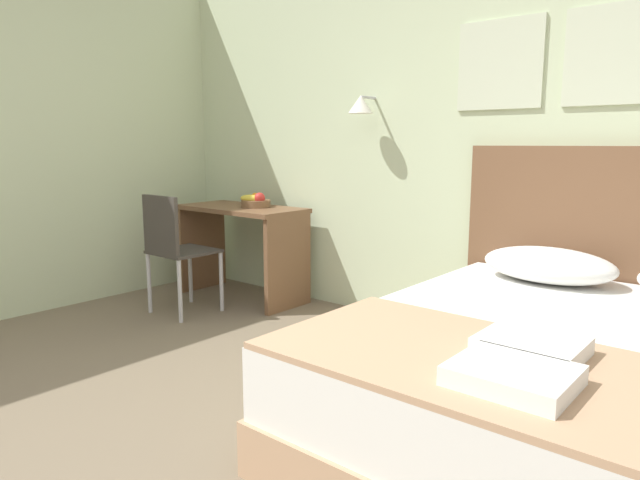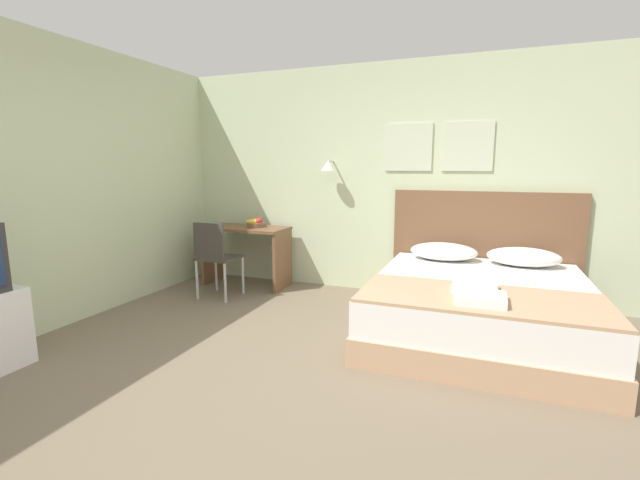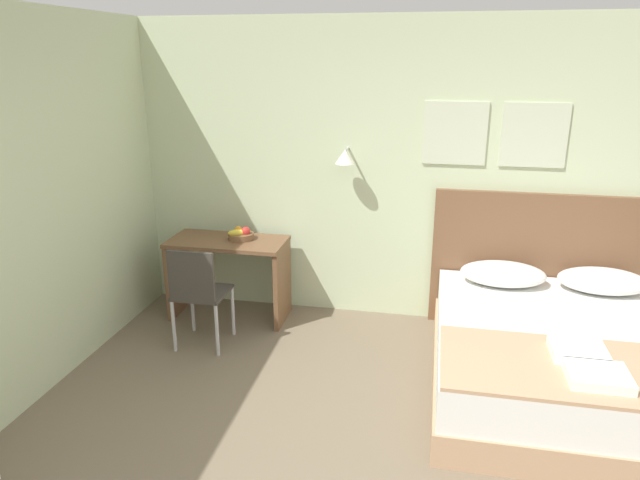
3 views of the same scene
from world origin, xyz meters
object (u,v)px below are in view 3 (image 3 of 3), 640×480
at_px(pillow_right, 603,281).
at_px(folded_towel_mid_bed, 598,376).
at_px(pillow_left, 503,274).
at_px(desk, 228,265).
at_px(bed, 564,361).
at_px(folded_towel_near_foot, 578,351).
at_px(throw_blanket, 590,370).
at_px(fruit_bowl, 241,234).
at_px(headboard, 546,263).
at_px(desk_chair, 197,289).

relative_size(pillow_right, folded_towel_mid_bed, 2.01).
distance_m(pillow_left, desk, 2.40).
xyz_separation_m(bed, folded_towel_near_foot, (-0.04, -0.44, 0.31)).
xyz_separation_m(throw_blanket, fruit_bowl, (-2.66, 1.36, 0.27)).
bearing_deg(pillow_left, pillow_right, 0.00).
bearing_deg(fruit_bowl, headboard, 5.67).
xyz_separation_m(folded_towel_mid_bed, desk, (-2.78, 1.45, -0.05)).
relative_size(pillow_right, throw_blanket, 0.39).
relative_size(pillow_left, desk_chair, 0.78).
xyz_separation_m(throw_blanket, desk, (-2.78, 1.31, -0.01)).
height_order(folded_towel_mid_bed, desk_chair, desk_chair).
height_order(bed, pillow_right, pillow_right).
distance_m(pillow_right, folded_towel_mid_bed, 1.52).
bearing_deg(folded_towel_mid_bed, fruit_bowl, 150.71).
distance_m(folded_towel_mid_bed, desk_chair, 2.93).
distance_m(bed, pillow_right, 0.91).
bearing_deg(desk, pillow_right, 0.35).
xyz_separation_m(pillow_left, folded_towel_mid_bed, (0.39, -1.47, -0.04)).
bearing_deg(folded_towel_near_foot, fruit_bowl, 155.12).
bearing_deg(desk_chair, pillow_left, 15.11).
distance_m(headboard, desk, 2.80).
relative_size(bed, pillow_right, 2.92).
bearing_deg(desk, desk_chair, -92.59).
distance_m(headboard, desk_chair, 2.96).
xyz_separation_m(pillow_right, throw_blanket, (-0.38, -1.33, -0.08)).
height_order(pillow_left, desk_chair, desk_chair).
bearing_deg(pillow_left, desk, -179.53).
bearing_deg(desk_chair, folded_towel_mid_bed, -16.15).
bearing_deg(desk, headboard, 6.41).
bearing_deg(folded_towel_near_foot, desk_chair, 169.09).
bearing_deg(throw_blanket, folded_towel_mid_bed, -87.30).
height_order(headboard, pillow_left, headboard).
distance_m(throw_blanket, desk_chair, 2.89).
height_order(folded_towel_near_foot, desk_chair, desk_chair).
bearing_deg(desk, folded_towel_near_foot, -23.10).
xyz_separation_m(pillow_left, folded_towel_near_foot, (0.34, -1.19, -0.04)).
relative_size(headboard, desk, 1.84).
height_order(pillow_right, desk, desk).
bearing_deg(folded_towel_mid_bed, headboard, 90.22).
height_order(desk_chair, fruit_bowl, desk_chair).
bearing_deg(desk_chair, headboard, 18.64).
distance_m(folded_towel_near_foot, desk, 2.98).
xyz_separation_m(bed, folded_towel_mid_bed, (0.01, -0.72, 0.31)).
bearing_deg(fruit_bowl, pillow_left, -0.72).
distance_m(pillow_right, desk_chair, 3.26).
xyz_separation_m(pillow_left, throw_blanket, (0.38, -1.33, -0.08)).
height_order(bed, fruit_bowl, fruit_bowl).
bearing_deg(pillow_left, bed, -62.67).
distance_m(folded_towel_near_foot, desk_chair, 2.82).
relative_size(pillow_right, folded_towel_near_foot, 2.10).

